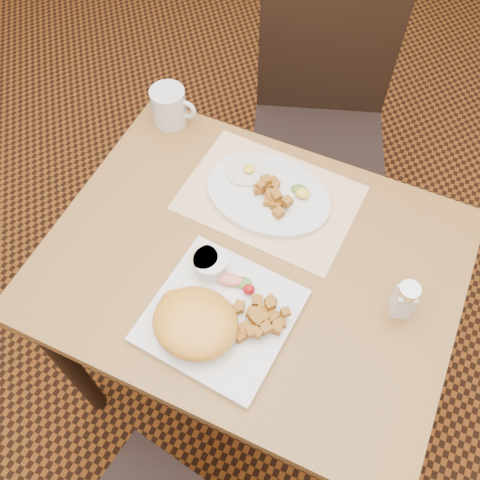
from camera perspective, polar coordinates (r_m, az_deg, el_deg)
name	(u,v)px	position (r m, az deg, el deg)	size (l,w,h in m)	color
ground	(247,370)	(1.87, 0.79, -13.69)	(8.00, 8.00, 0.00)	black
table	(250,283)	(1.27, 1.12, -4.61)	(0.90, 0.70, 0.75)	olive
chair_far	(321,115)	(1.77, 8.59, 13.08)	(0.54, 0.55, 0.97)	black
placemat	(270,198)	(1.27, 3.18, 4.51)	(0.40, 0.28, 0.00)	white
plate_square	(221,316)	(1.11, -2.06, -8.07)	(0.28, 0.28, 0.02)	silver
plate_oval	(268,194)	(1.27, 3.00, 4.92)	(0.30, 0.23, 0.02)	silver
hollandaise_mound	(195,323)	(1.07, -4.85, -8.78)	(0.18, 0.16, 0.06)	gold
ramekin	(210,263)	(1.13, -3.21, -2.49)	(0.08, 0.07, 0.04)	silver
garnish_sq	(237,283)	(1.12, -0.34, -4.56)	(0.10, 0.05, 0.03)	#387223
fried_egg	(246,170)	(1.29, 0.66, 7.48)	(0.10, 0.10, 0.02)	white
garnish_ov	(301,192)	(1.26, 6.57, 5.14)	(0.06, 0.05, 0.02)	#387223
salt_shaker	(404,299)	(1.13, 17.12, -6.08)	(0.05, 0.05, 0.10)	white
coffee_mug	(170,106)	(1.41, -7.50, 13.94)	(0.12, 0.09, 0.10)	silver
home_fries_sq	(259,319)	(1.08, 2.07, -8.45)	(0.12, 0.12, 0.04)	#AF6D1C
home_fries_ov	(272,195)	(1.24, 3.42, 4.85)	(0.10, 0.11, 0.04)	#AF6D1C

